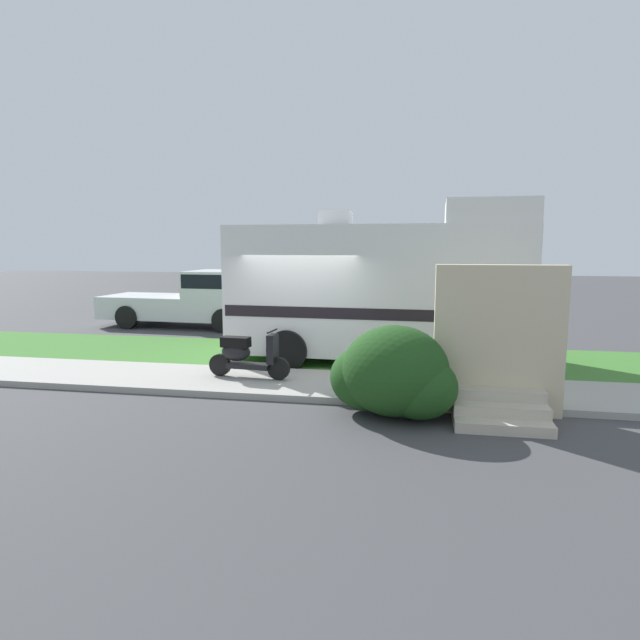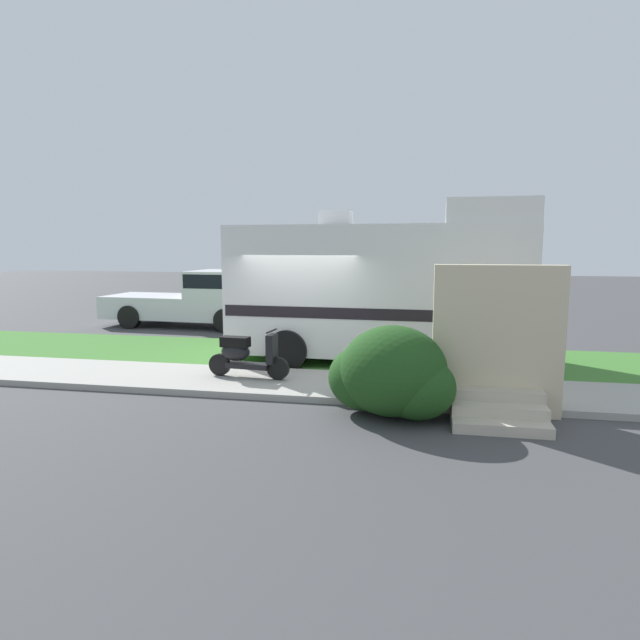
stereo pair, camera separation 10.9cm
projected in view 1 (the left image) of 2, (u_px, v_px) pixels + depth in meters
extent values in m
plane|color=#424244|center=(299.00, 372.00, 11.45)|extent=(80.00, 80.00, 0.00)
cube|color=#9E9B93|center=(285.00, 383.00, 10.27)|extent=(24.00, 2.00, 0.12)
cube|color=#3D752D|center=(312.00, 356.00, 12.90)|extent=(24.00, 3.40, 0.08)
cube|color=silver|center=(377.00, 289.00, 12.16)|extent=(6.60, 2.77, 2.83)
cube|color=silver|center=(488.00, 213.00, 11.43)|extent=(1.88, 2.48, 0.50)
cube|color=black|center=(377.00, 307.00, 12.22)|extent=(6.47, 2.79, 0.24)
cube|color=black|center=(529.00, 268.00, 11.40)|extent=(0.15, 2.17, 0.90)
cube|color=silver|center=(336.00, 218.00, 12.15)|extent=(0.72, 0.62, 0.36)
cylinder|color=black|center=(464.00, 338.00, 13.09)|extent=(0.91, 0.31, 0.90)
cylinder|color=black|center=(470.00, 358.00, 10.72)|extent=(0.91, 0.31, 0.90)
cylinder|color=black|center=(313.00, 332.00, 13.90)|extent=(0.91, 0.31, 0.90)
cylinder|color=black|center=(288.00, 350.00, 11.53)|extent=(0.91, 0.31, 0.90)
cylinder|color=black|center=(279.00, 369.00, 10.29)|extent=(0.45, 0.14, 0.44)
cylinder|color=black|center=(220.00, 365.00, 10.61)|extent=(0.45, 0.14, 0.44)
cube|color=black|center=(249.00, 366.00, 10.45)|extent=(0.89, 0.36, 0.10)
cube|color=black|center=(236.00, 342.00, 10.46)|extent=(0.58, 0.31, 0.20)
ellipsoid|color=black|center=(236.00, 352.00, 10.48)|extent=(0.62, 0.35, 0.36)
cube|color=black|center=(272.00, 349.00, 10.27)|extent=(0.17, 0.33, 0.56)
cylinder|color=black|center=(272.00, 331.00, 10.22)|extent=(0.08, 0.50, 0.04)
sphere|color=white|center=(272.00, 340.00, 10.24)|extent=(0.12, 0.12, 0.12)
torus|color=black|center=(472.00, 369.00, 9.74)|extent=(0.67, 0.18, 0.68)
torus|color=black|center=(417.00, 364.00, 10.11)|extent=(0.67, 0.18, 0.68)
cylinder|color=silver|center=(452.00, 358.00, 9.84)|extent=(0.57, 0.15, 0.68)
cylinder|color=silver|center=(436.00, 358.00, 9.96)|extent=(0.10, 0.05, 0.61)
cylinder|color=silver|center=(451.00, 342.00, 9.81)|extent=(0.60, 0.16, 0.09)
cylinder|color=silver|center=(427.00, 369.00, 10.05)|extent=(0.40, 0.12, 0.19)
cylinder|color=silver|center=(426.00, 353.00, 10.02)|extent=(0.35, 0.11, 0.47)
cylinder|color=silver|center=(470.00, 355.00, 9.72)|extent=(0.12, 0.06, 0.51)
cube|color=black|center=(435.00, 341.00, 9.93)|extent=(0.22, 0.14, 0.06)
cylinder|color=black|center=(468.00, 340.00, 9.69)|extent=(0.13, 0.51, 0.03)
cube|color=silver|center=(230.00, 295.00, 17.43)|extent=(2.64, 2.10, 1.60)
cube|color=black|center=(229.00, 280.00, 17.36)|extent=(2.51, 2.12, 0.44)
cube|color=silver|center=(153.00, 306.00, 18.13)|extent=(3.20, 2.13, 0.74)
cylinder|color=black|center=(246.00, 313.00, 18.39)|extent=(0.77, 0.28, 0.76)
cylinder|color=black|center=(224.00, 321.00, 16.57)|extent=(0.77, 0.28, 0.76)
cylinder|color=black|center=(158.00, 310.00, 19.17)|extent=(0.77, 0.28, 0.76)
cylinder|color=black|center=(127.00, 317.00, 17.34)|extent=(0.77, 0.28, 0.76)
cube|color=#BCB29E|center=(500.00, 420.00, 8.04)|extent=(1.40, 0.96, 0.16)
cube|color=#BCB29E|center=(499.00, 407.00, 8.17)|extent=(1.40, 0.64, 0.16)
cube|color=#BCB29E|center=(498.00, 394.00, 8.30)|extent=(1.40, 0.32, 0.16)
cube|color=beige|center=(498.00, 340.00, 8.50)|extent=(2.00, 0.30, 2.40)
ellipsoid|color=#1E4719|center=(395.00, 371.00, 8.33)|extent=(1.68, 1.51, 1.43)
ellipsoid|color=#1E4719|center=(369.00, 377.00, 8.59)|extent=(1.26, 1.14, 1.07)
ellipsoid|color=#1E4719|center=(419.00, 387.00, 8.17)|extent=(1.18, 1.06, 1.00)
cylinder|color=brown|center=(434.00, 379.00, 9.89)|extent=(0.07, 0.07, 0.23)
cylinder|color=brown|center=(434.00, 372.00, 9.87)|extent=(0.03, 0.03, 0.05)
cylinder|color=black|center=(434.00, 370.00, 9.87)|extent=(0.04, 0.04, 0.02)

